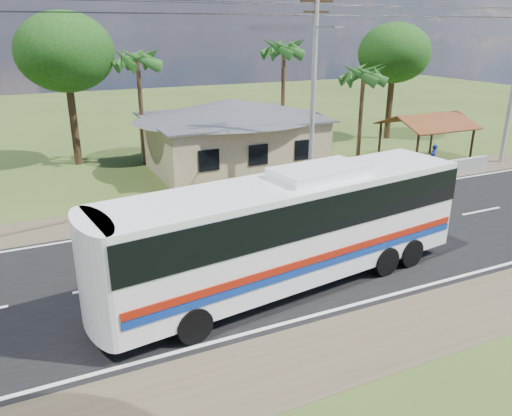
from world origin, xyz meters
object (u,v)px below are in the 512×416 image
at_px(coach_bus, 293,222).
at_px(motorcycle, 355,184).
at_px(person, 433,158).
at_px(waiting_shed, 427,123).

bearing_deg(coach_bus, motorcycle, 35.69).
xyz_separation_m(motorcycle, person, (6.83, 1.33, 0.45)).
height_order(coach_bus, motorcycle, coach_bus).
bearing_deg(motorcycle, waiting_shed, -73.70).
relative_size(waiting_shed, motorcycle, 3.29).
bearing_deg(waiting_shed, coach_bus, -145.65).
relative_size(coach_bus, person, 7.82).
bearing_deg(coach_bus, person, 23.55).
distance_m(coach_bus, motorcycle, 11.57).
bearing_deg(motorcycle, person, -84.85).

